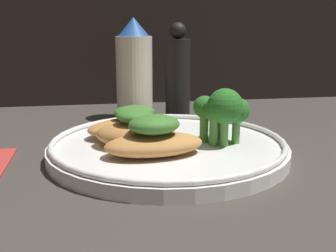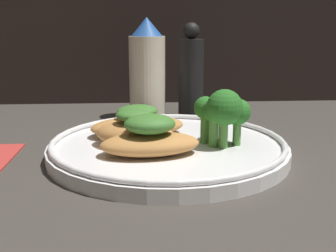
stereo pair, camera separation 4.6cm
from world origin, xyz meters
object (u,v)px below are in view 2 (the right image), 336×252
(plate, at_px, (168,147))
(sauce_bottle, at_px, (147,71))
(broccoli_bunch, at_px, (223,111))
(pepper_grinder, at_px, (191,75))

(plate, relative_size, sauce_bottle, 1.74)
(broccoli_bunch, height_order, sauce_bottle, sauce_bottle)
(plate, distance_m, sauce_bottle, 0.20)
(broccoli_bunch, distance_m, sauce_bottle, 0.22)
(broccoli_bunch, relative_size, sauce_bottle, 0.42)
(plate, distance_m, pepper_grinder, 0.20)
(sauce_bottle, distance_m, pepper_grinder, 0.07)
(plate, relative_size, pepper_grinder, 1.83)
(pepper_grinder, bearing_deg, plate, -104.11)
(broccoli_bunch, distance_m, pepper_grinder, 0.20)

